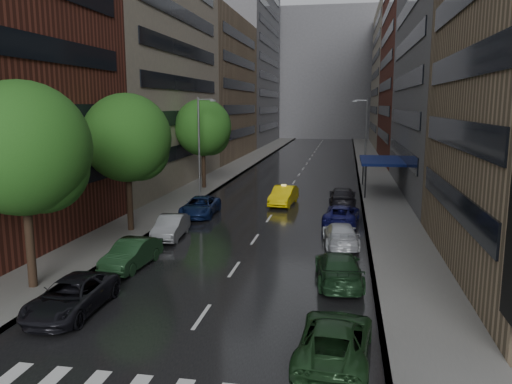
# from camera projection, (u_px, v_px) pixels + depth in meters

# --- Properties ---
(ground) EXTENTS (220.00, 220.00, 0.00)m
(ground) POSITION_uv_depth(u_px,v_px,m) (167.00, 367.00, 16.38)
(ground) COLOR gray
(ground) RESTS_ON ground
(road) EXTENTS (14.00, 140.00, 0.01)m
(road) POSITION_uv_depth(u_px,v_px,m) (302.00, 171.00, 64.83)
(road) COLOR black
(road) RESTS_ON ground
(sidewalk_left) EXTENTS (4.00, 140.00, 0.15)m
(sidewalk_left) POSITION_uv_depth(u_px,v_px,m) (234.00, 169.00, 66.40)
(sidewalk_left) COLOR gray
(sidewalk_left) RESTS_ON ground
(sidewalk_right) EXTENTS (4.00, 140.00, 0.15)m
(sidewalk_right) POSITION_uv_depth(u_px,v_px,m) (373.00, 172.00, 63.24)
(sidewalk_right) COLOR gray
(sidewalk_right) RESTS_ON ground
(buildings_left) EXTENTS (8.00, 108.00, 38.00)m
(buildings_left) POSITION_uv_depth(u_px,v_px,m) (207.00, 53.00, 73.21)
(buildings_left) COLOR maroon
(buildings_left) RESTS_ON ground
(buildings_right) EXTENTS (8.05, 109.10, 36.00)m
(buildings_right) POSITION_uv_depth(u_px,v_px,m) (421.00, 54.00, 66.09)
(buildings_right) COLOR #937A5B
(buildings_right) RESTS_ON ground
(building_far) EXTENTS (40.00, 14.00, 32.00)m
(building_far) POSITION_uv_depth(u_px,v_px,m) (326.00, 75.00, 127.96)
(building_far) COLOR slate
(building_far) RESTS_ON ground
(tree_near) EXTENTS (6.02, 6.02, 9.60)m
(tree_near) POSITION_uv_depth(u_px,v_px,m) (22.00, 149.00, 22.14)
(tree_near) COLOR #382619
(tree_near) RESTS_ON ground
(tree_mid) EXTENTS (5.81, 5.81, 9.26)m
(tree_mid) POSITION_uv_depth(u_px,v_px,m) (127.00, 138.00, 32.67)
(tree_mid) COLOR #382619
(tree_mid) RESTS_ON ground
(tree_far) EXTENTS (5.70, 5.70, 9.08)m
(tree_far) POSITION_uv_depth(u_px,v_px,m) (203.00, 128.00, 49.87)
(tree_far) COLOR #382619
(tree_far) RESTS_ON ground
(taxi) EXTENTS (2.16, 5.03, 1.61)m
(taxi) POSITION_uv_depth(u_px,v_px,m) (284.00, 196.00, 42.71)
(taxi) COLOR yellow
(taxi) RESTS_ON ground
(parked_cars_left) EXTENTS (2.61, 23.76, 1.48)m
(parked_cars_left) POSITION_uv_depth(u_px,v_px,m) (156.00, 237.00, 29.65)
(parked_cars_left) COLOR black
(parked_cars_left) RESTS_ON ground
(parked_cars_right) EXTENTS (2.74, 31.63, 1.59)m
(parked_cars_right) POSITION_uv_depth(u_px,v_px,m) (340.00, 235.00, 30.13)
(parked_cars_right) COLOR #19371A
(parked_cars_right) RESTS_ON ground
(street_lamp_left) EXTENTS (1.74, 0.22, 9.00)m
(street_lamp_left) POSITION_uv_depth(u_px,v_px,m) (200.00, 144.00, 45.96)
(street_lamp_left) COLOR gray
(street_lamp_left) RESTS_ON sidewalk_left
(street_lamp_right) EXTENTS (1.74, 0.22, 9.00)m
(street_lamp_right) POSITION_uv_depth(u_px,v_px,m) (365.00, 136.00, 57.79)
(street_lamp_right) COLOR gray
(street_lamp_right) RESTS_ON sidewalk_right
(awning) EXTENTS (4.00, 8.00, 3.12)m
(awning) POSITION_uv_depth(u_px,v_px,m) (381.00, 161.00, 48.18)
(awning) COLOR navy
(awning) RESTS_ON sidewalk_right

